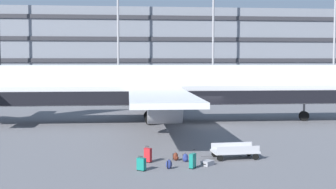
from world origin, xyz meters
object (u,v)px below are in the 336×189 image
baggage_cart (235,151)px  suitcase_red (207,163)px  airliner (160,87)px  backpack_laid_flat (176,157)px  suitcase_navy (193,161)px  suitcase_scuffed (141,164)px  backpack_silver (169,164)px  backpack_black (185,158)px  suitcase_upright (148,155)px

baggage_cart → suitcase_red: bearing=-141.2°
airliner → backpack_laid_flat: 15.94m
suitcase_navy → backpack_laid_flat: 2.03m
suitcase_scuffed → backpack_laid_flat: (2.02, 2.16, -0.14)m
suitcase_red → backpack_silver: backpack_silver is taller
suitcase_navy → backpack_black: size_ratio=1.92×
airliner → suitcase_red: 17.28m
suitcase_upright → baggage_cart: suitcase_upright is taller
suitcase_red → backpack_laid_flat: backpack_laid_flat is taller
suitcase_upright → backpack_laid_flat: size_ratio=1.85×
suitcase_upright → backpack_laid_flat: bearing=11.3°
suitcase_upright → suitcase_navy: size_ratio=0.93×
airliner → backpack_silver: size_ratio=75.41×
airliner → suitcase_upright: size_ratio=43.21×
suitcase_navy → backpack_silver: suitcase_navy is taller
backpack_laid_flat → suitcase_upright: bearing=-168.7°
suitcase_red → suitcase_scuffed: size_ratio=1.01×
suitcase_red → backpack_silver: 2.21m
backpack_silver → suitcase_scuffed: bearing=-169.9°
backpack_silver → baggage_cart: 4.52m
suitcase_navy → suitcase_red: size_ratio=1.28×
suitcase_upright → suitcase_red: bearing=-17.8°
suitcase_red → airliner: bearing=93.7°
suitcase_scuffed → suitcase_red: bearing=13.3°
airliner → suitcase_red: airliner is taller
suitcase_red → baggage_cart: baggage_cart is taller
suitcase_navy → suitcase_red: suitcase_navy is taller
suitcase_scuffed → backpack_silver: (1.43, 0.26, -0.12)m
suitcase_navy → baggage_cart: (2.77, 2.11, 0.01)m
backpack_black → baggage_cart: (2.93, 0.58, 0.20)m
suitcase_navy → backpack_laid_flat: (-0.64, 1.92, -0.20)m
backpack_silver → baggage_cart: size_ratio=0.16×
suitcase_red → suitcase_scuffed: bearing=-166.7°
airliner → backpack_black: airliner is taller
airliner → backpack_black: (0.04, -16.04, -2.97)m
suitcase_scuffed → backpack_black: size_ratio=1.49×
suitcase_navy → backpack_black: 1.55m
backpack_black → baggage_cart: bearing=11.2°
backpack_black → backpack_laid_flat: (-0.49, 0.39, -0.01)m
backpack_silver → suitcase_navy: bearing=-0.8°
airliner → suitcase_red: size_ratio=51.85×
backpack_silver → backpack_laid_flat: bearing=72.8°
suitcase_upright → baggage_cart: (5.00, 0.51, -0.00)m
suitcase_upright → backpack_black: bearing=-2.1°
suitcase_red → backpack_laid_flat: (-1.54, 1.32, 0.09)m
backpack_laid_flat → backpack_black: bearing=-38.5°
suitcase_scuffed → baggage_cart: baggage_cart is taller
airliner → backpack_silver: (-1.03, -17.56, -2.96)m
suitcase_upright → suitcase_scuffed: (-0.44, -1.84, -0.07)m
baggage_cart → airliner: bearing=100.9°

